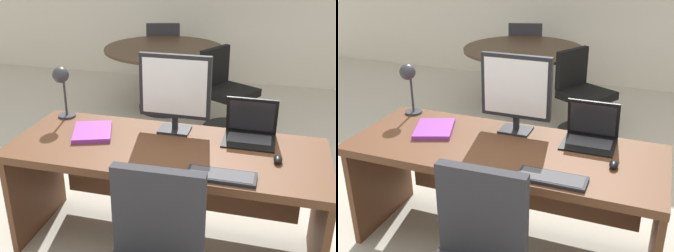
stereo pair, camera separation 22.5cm
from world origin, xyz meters
TOP-DOWN VIEW (x-y plane):
  - ground at (0.00, 1.50)m, footprint 12.00×12.00m
  - desk at (0.00, 0.04)m, footprint 1.89×0.74m
  - monitor at (-0.01, 0.24)m, footprint 0.45×0.16m
  - laptop at (0.47, 0.26)m, footprint 0.32×0.26m
  - keyboard at (0.37, -0.28)m, footprint 0.36×0.14m
  - mouse at (0.65, -0.03)m, footprint 0.05×0.09m
  - desk_lamp at (-0.80, 0.26)m, footprint 0.12×0.14m
  - book at (-0.50, 0.06)m, footprint 0.32×0.36m
  - meeting_table at (-0.68, 2.44)m, footprint 1.39×1.39m
  - meeting_chair_near at (0.10, 2.01)m, footprint 0.63×0.62m
  - meeting_chair_far at (-0.94, 3.29)m, footprint 0.57×0.59m

SIDE VIEW (x-z plane):
  - ground at x=0.00m, z-range 0.00..0.00m
  - meeting_chair_near at x=0.10m, z-range -0.07..0.80m
  - meeting_chair_far at x=-0.94m, z-range -0.08..0.83m
  - desk at x=0.00m, z-range 0.19..0.92m
  - meeting_table at x=-0.68m, z-range 0.20..0.95m
  - keyboard at x=0.37m, z-range 0.74..0.76m
  - book at x=-0.50m, z-range 0.74..0.76m
  - mouse at x=0.65m, z-range 0.74..0.77m
  - laptop at x=0.47m, z-range 0.69..0.94m
  - desk_lamp at x=-0.80m, z-range 0.82..1.19m
  - monitor at x=-0.01m, z-range 0.77..1.27m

